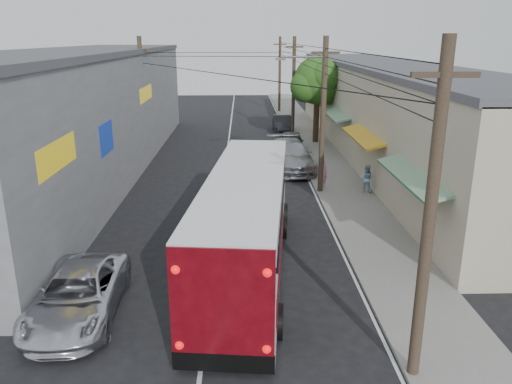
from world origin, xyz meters
TOP-DOWN VIEW (x-y plane):
  - ground at (0.00, 0.00)m, footprint 120.00×120.00m
  - sidewalk at (6.50, 20.00)m, footprint 3.00×80.00m
  - building_right at (10.99, 22.00)m, footprint 7.09×40.00m
  - building_left at (-8.50, 18.00)m, footprint 7.20×36.00m
  - utility_poles at (3.13, 20.33)m, footprint 11.80×45.28m
  - street_tree at (6.87, 26.02)m, footprint 4.40×4.00m
  - coach_bus at (1.21, 4.10)m, footprint 3.76×12.26m
  - jeepney at (-3.77, 1.00)m, footprint 2.56×5.19m
  - parked_suv at (4.05, 18.00)m, footprint 3.01×6.30m
  - parked_car_mid at (4.60, 22.88)m, footprint 2.03×4.38m
  - parked_car_far at (4.60, 30.99)m, footprint 1.52×4.29m
  - pedestrian_near at (5.40, 13.79)m, footprint 0.62×0.46m
  - pedestrian_far at (7.60, 12.79)m, footprint 0.88×0.82m

SIDE VIEW (x-z plane):
  - ground at x=0.00m, z-range 0.00..0.00m
  - sidewalk at x=6.50m, z-range 0.00..0.12m
  - parked_car_far at x=4.60m, z-range 0.00..1.41m
  - jeepney at x=-3.77m, z-range 0.00..1.42m
  - parked_car_mid at x=4.60m, z-range 0.00..1.45m
  - pedestrian_far at x=7.60m, z-range 0.12..1.56m
  - parked_suv at x=4.05m, z-range 0.00..1.77m
  - pedestrian_near at x=5.40m, z-range 0.12..1.67m
  - coach_bus at x=1.21m, z-range 0.06..3.54m
  - building_right at x=10.99m, z-range 0.03..6.28m
  - building_left at x=-8.50m, z-range 0.03..7.28m
  - utility_poles at x=3.13m, z-range 0.13..8.13m
  - street_tree at x=6.87m, z-range 1.37..7.97m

